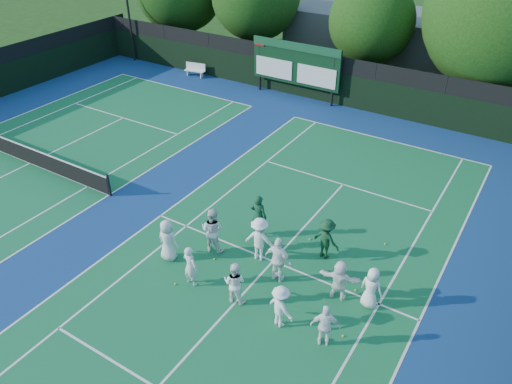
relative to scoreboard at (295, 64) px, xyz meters
The scene contains 29 objects.
ground 17.23m from the scoreboard, 65.78° to the right, with size 120.00×120.00×0.00m, color #18380F.
court_apron 14.78m from the scoreboard, 86.03° to the right, with size 34.00×32.00×0.01m, color navy.
near_court 16.33m from the scoreboard, 64.32° to the right, with size 11.05×23.85×0.01m.
left_court 16.32m from the scoreboard, 115.60° to the right, with size 11.05×23.85×0.01m.
back_fence 1.38m from the scoreboard, 22.25° to the left, with size 34.00×0.08×3.00m.
scoreboard is the anchor object (origin of this frame).
clubhouse 9.80m from the scoreboard, 59.22° to the left, with size 18.00×6.00×4.00m, color #555559.
tennis_net 16.26m from the scoreboard, 115.60° to the right, with size 11.30×0.10×1.10m.
bench 7.99m from the scoreboard, behind, with size 1.54×0.66×0.94m.
tree_c 5.59m from the scoreboard, 50.15° to the left, with size 5.35×5.35×7.08m.
tree_d 11.91m from the scoreboard, 20.41° to the left, with size 8.60×8.60×10.02m.
tennis_ball_0 18.24m from the scoreboard, 74.83° to the right, with size 0.07×0.07×0.07m, color yellow.
tennis_ball_1 15.46m from the scoreboard, 48.23° to the right, with size 0.07×0.07×0.07m, color yellow.
tennis_ball_2 19.77m from the scoreboard, 57.12° to the right, with size 0.07×0.07×0.07m, color yellow.
tennis_ball_3 16.62m from the scoreboard, 71.94° to the right, with size 0.07×0.07×0.07m, color yellow.
tennis_ball_4 14.96m from the scoreboard, 59.20° to the right, with size 0.07×0.07×0.07m, color yellow.
tennis_ball_5 17.79m from the scoreboard, 54.69° to the right, with size 0.07×0.07×0.07m, color yellow.
player_front_0 16.92m from the scoreboard, 77.54° to the right, with size 0.83×0.54×1.70m, color silver.
player_front_1 17.94m from the scoreboard, 73.12° to the right, with size 0.59×0.39×1.61m, color silver.
player_front_2 18.39m from the scoreboard, 67.76° to the right, with size 0.77×0.60×1.59m, color white.
player_front_3 19.26m from the scoreboard, 62.90° to the right, with size 1.00×0.58×1.55m, color white.
player_front_4 19.96m from the scoreboard, 58.96° to the right, with size 0.91×0.38×1.56m, color white.
player_back_0 15.94m from the scoreboard, 72.74° to the right, with size 0.90×0.70×1.84m, color silver.
player_back_1 16.10m from the scoreboard, 66.18° to the right, with size 1.15×0.66×1.78m, color white.
player_back_2 17.18m from the scoreboard, 63.48° to the right, with size 1.06×0.44×1.81m, color white.
player_back_3 17.98m from the scoreboard, 56.86° to the right, with size 1.42×0.45×1.53m, color white.
player_back_4 18.40m from the scoreboard, 53.78° to the right, with size 0.76×0.49×1.55m, color white.
coach_left 14.72m from the scoreboard, 67.09° to the right, with size 0.67×0.44×1.85m, color #103B22.
coach_right 15.85m from the scoreboard, 57.37° to the right, with size 1.07×0.62×1.66m, color #0F391E.
Camera 1 is at (7.01, -11.36, 12.16)m, focal length 35.00 mm.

